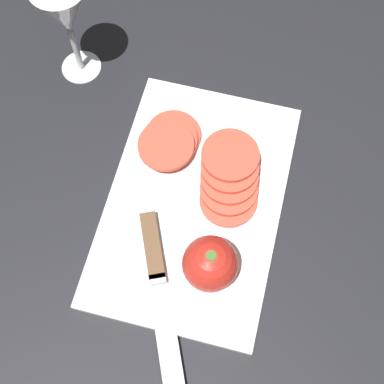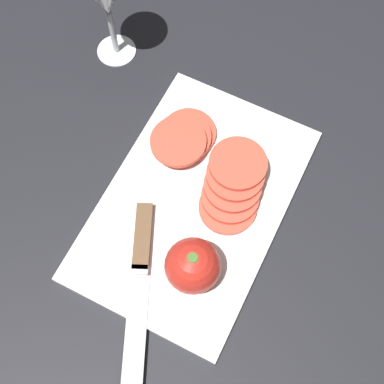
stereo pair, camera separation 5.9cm
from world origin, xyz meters
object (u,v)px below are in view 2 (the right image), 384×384
Objects in this scene: whole_tomato at (193,266)px; tomato_slice_stack_far at (233,185)px; tomato_slice_stack_near at (184,137)px; knife at (141,263)px.

whole_tomato reaches higher than tomato_slice_stack_far.
tomato_slice_stack_far is (-0.04, -0.09, 0.01)m from tomato_slice_stack_near.
whole_tomato reaches higher than knife.
tomato_slice_stack_far is at bearing 1.50° from whole_tomato.
whole_tomato is at bearing -178.50° from tomato_slice_stack_far.
knife is 1.93× the size of tomato_slice_stack_far.
knife is 0.16m from tomato_slice_stack_far.
tomato_slice_stack_far reaches higher than knife.
tomato_slice_stack_far is (0.13, 0.00, -0.02)m from whole_tomato.
tomato_slice_stack_near is 0.10m from tomato_slice_stack_far.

